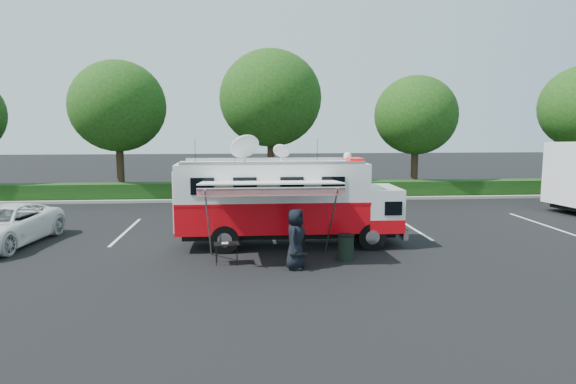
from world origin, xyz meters
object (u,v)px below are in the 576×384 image
Objects in this scene: white_suv at (3,246)px; folding_table at (227,245)px; trash_bin at (346,247)px; command_truck at (287,200)px.

white_suv reaches higher than folding_table.
white_suv is at bearing 166.20° from trash_bin.
trash_bin is at bearing -51.59° from command_truck.
folding_table is (-2.11, -2.35, -1.04)m from command_truck.
white_suv is at bearing 159.15° from folding_table.
trash_bin is at bearing -6.23° from white_suv.
folding_table is at bearing -13.28° from white_suv.
white_suv is 6.25× the size of folding_table.
command_truck is 3.33m from folding_table.
command_truck is 9.54× the size of folding_table.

